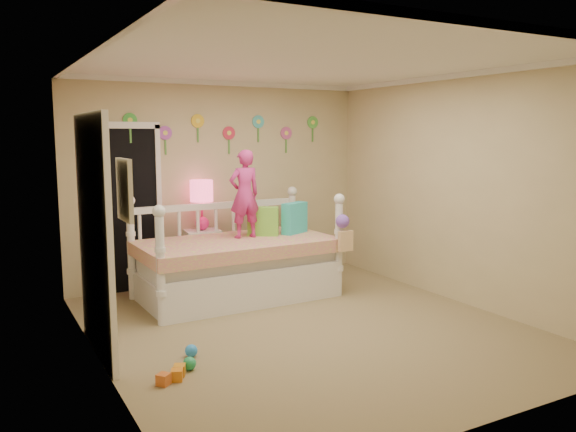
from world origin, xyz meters
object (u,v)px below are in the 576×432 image
nightstand (203,258)px  table_lamp (202,197)px  daybed (236,245)px  child (244,194)px

nightstand → table_lamp: size_ratio=1.13×
nightstand → daybed: bearing=-71.7°
child → table_lamp: size_ratio=1.64×
child → nightstand: (-0.30, 0.65, -0.86)m
nightstand → child: bearing=-59.4°
daybed → table_lamp: table_lamp is taller
daybed → nightstand: 0.77m
child → nightstand: child is taller
nightstand → table_lamp: 0.78m
child → nightstand: bearing=-66.3°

